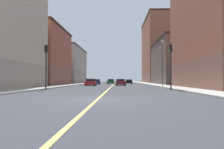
{
  "coord_description": "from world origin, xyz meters",
  "views": [
    {
      "loc": [
        1.35,
        -13.66,
        1.25
      ],
      "look_at": [
        -0.68,
        48.8,
        2.64
      ],
      "focal_mm": 35.52,
      "sensor_mm": 36.0,
      "label": 1
    }
  ],
  "objects": [
    {
      "name": "car_green",
      "position": [
        -1.04,
        49.77,
        0.66
      ],
      "size": [
        2.05,
        4.52,
        1.35
      ],
      "color": "#1E6B38",
      "rests_on": "ground"
    },
    {
      "name": "traffic_light_right_near",
      "position": [
        -7.51,
        12.79,
        3.54
      ],
      "size": [
        0.4,
        0.32,
        5.41
      ],
      "color": "#2D2D2D",
      "rests_on": "ground"
    },
    {
      "name": "car_black",
      "position": [
        4.03,
        48.11,
        0.61
      ],
      "size": [
        1.97,
        4.56,
        1.24
      ],
      "color": "black",
      "rests_on": "ground"
    },
    {
      "name": "traffic_light_left_near",
      "position": [
        7.48,
        12.79,
        3.54
      ],
      "size": [
        0.4,
        0.32,
        5.41
      ],
      "color": "#2D2D2D",
      "rests_on": "ground"
    },
    {
      "name": "car_yellow",
      "position": [
        -1.44,
        62.44,
        0.6
      ],
      "size": [
        1.92,
        3.98,
        1.2
      ],
      "color": "gold",
      "rests_on": "ground"
    },
    {
      "name": "car_white",
      "position": [
        1.52,
        59.34,
        0.67
      ],
      "size": [
        1.95,
        4.55,
        1.39
      ],
      "color": "white",
      "rests_on": "ground"
    },
    {
      "name": "ground_plane",
      "position": [
        0.0,
        0.0,
        0.0
      ],
      "size": [
        400.0,
        400.0,
        0.0
      ],
      "primitive_type": "plane",
      "color": "#303238",
      "rests_on": "ground"
    },
    {
      "name": "sidewalk_left",
      "position": [
        9.39,
        49.0,
        0.07
      ],
      "size": [
        2.98,
        168.0,
        0.15
      ],
      "primitive_type": "cube",
      "color": "#9E9B93",
      "rests_on": "ground"
    },
    {
      "name": "building_right_distant",
      "position": [
        -15.5,
        57.7,
        5.75
      ],
      "size": [
        9.53,
        23.16,
        11.49
      ],
      "color": "gray",
      "rests_on": "ground"
    },
    {
      "name": "building_right_midblock",
      "position": [
        -15.5,
        33.82,
        6.27
      ],
      "size": [
        9.53,
        17.48,
        12.53
      ],
      "color": "brown",
      "rests_on": "ground"
    },
    {
      "name": "car_red",
      "position": [
        -4.27,
        30.0,
        0.68
      ],
      "size": [
        1.97,
        4.51,
        1.39
      ],
      "color": "red",
      "rests_on": "ground"
    },
    {
      "name": "building_left_far",
      "position": [
        15.5,
        67.43,
        11.65
      ],
      "size": [
        9.53,
        25.42,
        23.28
      ],
      "color": "brown",
      "rests_on": "ground"
    },
    {
      "name": "car_blue",
      "position": [
        -4.39,
        41.66,
        0.64
      ],
      "size": [
        1.93,
        4.16,
        1.3
      ],
      "color": "#23389E",
      "rests_on": "ground"
    },
    {
      "name": "building_left_mid",
      "position": [
        15.5,
        42.48,
        5.56
      ],
      "size": [
        9.53,
        21.84,
        11.11
      ],
      "color": "brown",
      "rests_on": "ground"
    },
    {
      "name": "building_left_near",
      "position": [
        15.5,
        17.35,
        10.66
      ],
      "size": [
        9.53,
        21.03,
        21.3
      ],
      "color": "brown",
      "rests_on": "ground"
    },
    {
      "name": "street_lamp_left_near",
      "position": [
        8.5,
        23.11,
        4.69
      ],
      "size": [
        0.36,
        0.36,
        7.55
      ],
      "color": "#4C4C51",
      "rests_on": "ground"
    },
    {
      "name": "lane_center_stripe",
      "position": [
        0.0,
        49.0,
        0.01
      ],
      "size": [
        0.16,
        154.0,
        0.01
      ],
      "primitive_type": "cube",
      "color": "#E5D14C",
      "rests_on": "ground"
    },
    {
      "name": "sidewalk_right",
      "position": [
        -9.39,
        49.0,
        0.07
      ],
      "size": [
        2.98,
        168.0,
        0.15
      ],
      "primitive_type": "cube",
      "color": "#9E9B93",
      "rests_on": "ground"
    },
    {
      "name": "car_maroon",
      "position": [
        1.63,
        32.27,
        0.66
      ],
      "size": [
        2.08,
        4.63,
        1.33
      ],
      "color": "maroon",
      "rests_on": "ground"
    }
  ]
}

